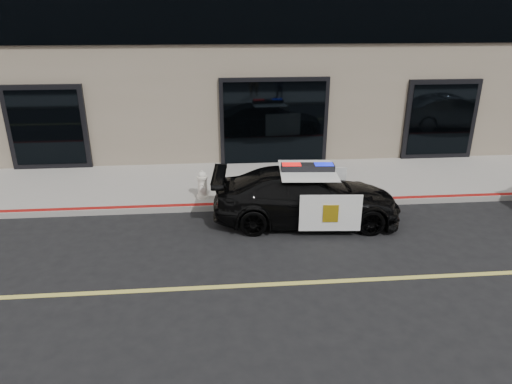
{
  "coord_description": "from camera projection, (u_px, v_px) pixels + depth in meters",
  "views": [
    {
      "loc": [
        -2.83,
        -7.24,
        4.78
      ],
      "look_at": [
        -2.0,
        2.2,
        1.0
      ],
      "focal_mm": 32.0,
      "sensor_mm": 36.0,
      "label": 1
    }
  ],
  "objects": [
    {
      "name": "sidewalk_n",
      "position": [
        314.0,
        181.0,
        13.53
      ],
      "size": [
        60.0,
        3.5,
        0.15
      ],
      "primitive_type": "cube",
      "color": "gray",
      "rests_on": "ground"
    },
    {
      "name": "ground",
      "position": [
        370.0,
        280.0,
        8.7
      ],
      "size": [
        120.0,
        120.0,
        0.0
      ],
      "primitive_type": "plane",
      "color": "black",
      "rests_on": "ground"
    },
    {
      "name": "fire_hydrant",
      "position": [
        203.0,
        185.0,
        11.99
      ],
      "size": [
        0.34,
        0.47,
        0.75
      ],
      "color": "white",
      "rests_on": "sidewalk_n"
    },
    {
      "name": "police_car",
      "position": [
        306.0,
        196.0,
        10.89
      ],
      "size": [
        2.5,
        4.73,
        1.46
      ],
      "color": "black",
      "rests_on": "ground"
    }
  ]
}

